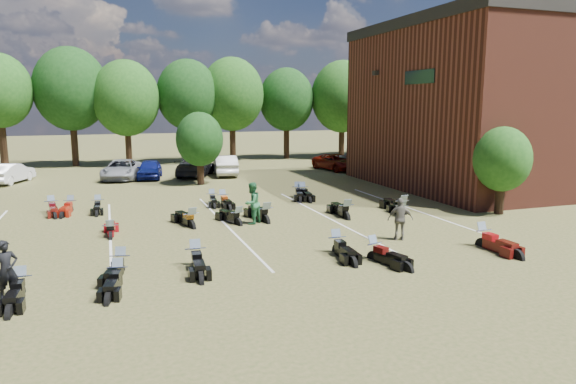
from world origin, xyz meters
name	(u,v)px	position (x,y,z in m)	size (l,w,h in m)	color
ground	(313,236)	(0.00, 0.00, 0.00)	(160.00, 160.00, 0.00)	brown
car_1	(10,173)	(-14.40, 20.49, 0.70)	(1.47, 4.23, 1.39)	silver
car_2	(122,169)	(-7.03, 19.97, 0.71)	(2.35, 5.10, 1.42)	gray
car_3	(195,166)	(-1.69, 19.71, 0.75)	(2.10, 5.17, 1.50)	black
car_4	(150,169)	(-5.07, 19.57, 0.69)	(1.64, 4.07, 1.39)	navy
car_5	(225,165)	(0.61, 19.52, 0.77)	(1.63, 4.68, 1.54)	#B8B8B3
car_6	(337,162)	(10.04, 19.46, 0.67)	(2.22, 4.82, 1.34)	#620D05
car_7	(357,159)	(12.19, 20.03, 0.79)	(2.21, 5.45, 1.58)	#36363A
person_black	(7,270)	(-10.76, -3.69, 0.86)	(0.62, 0.41, 1.71)	black
person_green	(252,203)	(-1.80, 2.99, 0.97)	(0.94, 0.73, 1.93)	#286D3F
person_grey	(400,219)	(3.09, -1.76, 0.87)	(1.02, 0.42, 1.73)	#615D53
motorcycle_0	(21,296)	(-10.47, -3.52, 0.00)	(0.68, 2.13, 1.19)	black
motorcycle_1	(118,285)	(-7.82, -3.50, 0.00)	(0.65, 2.04, 1.14)	black
motorcycle_2	(121,273)	(-7.71, -2.34, 0.00)	(0.67, 2.12, 1.18)	black
motorcycle_3	(196,266)	(-5.28, -2.46, 0.00)	(0.73, 2.28, 1.27)	black
motorcycle_4	(337,253)	(-0.11, -2.61, 0.00)	(0.70, 2.20, 1.23)	black
motorcycle_5	(374,259)	(0.81, -3.79, 0.00)	(0.68, 2.15, 1.20)	black
motorcycle_6	(482,247)	(5.59, -3.70, 0.00)	(0.76, 2.37, 1.32)	#470C0A
motorcycle_7	(111,239)	(-7.98, 2.34, 0.00)	(0.65, 2.03, 1.13)	maroon
motorcycle_8	(192,228)	(-4.56, 3.08, 0.00)	(0.75, 2.36, 1.32)	black
motorcycle_9	(238,225)	(-2.47, 2.96, 0.00)	(0.71, 2.21, 1.23)	black
motorcycle_10	(266,223)	(-1.14, 2.99, 0.00)	(0.79, 2.47, 1.38)	black
motorcycle_11	(346,219)	(2.74, 2.44, 0.00)	(0.78, 2.45, 1.37)	black
motorcycle_12	(402,217)	(5.44, 1.88, 0.00)	(0.66, 2.08, 1.16)	black
motorcycle_13	(402,214)	(5.93, 2.64, 0.00)	(0.77, 2.41, 1.34)	black
motorcycle_14	(52,212)	(-10.76, 8.77, 0.00)	(0.69, 2.16, 1.20)	#4D0F0B
motorcycle_15	(71,212)	(-9.87, 8.67, 0.00)	(0.67, 2.09, 1.16)	maroon
motorcycle_16	(98,210)	(-8.54, 8.55, 0.00)	(0.64, 2.00, 1.12)	black
motorcycle_17	(223,205)	(-2.12, 7.82, 0.00)	(0.67, 2.11, 1.18)	black
motorcycle_18	(212,203)	(-2.60, 8.46, 0.00)	(0.64, 1.99, 1.11)	black
motorcycle_19	(298,197)	(2.57, 8.71, 0.00)	(0.72, 2.25, 1.26)	black
motorcycle_20	(303,197)	(2.82, 8.53, 0.00)	(0.72, 2.27, 1.26)	black
brick_building	(555,105)	(22.00, 9.00, 5.36)	(25.40, 15.20, 10.70)	maroon
tree_line	(184,94)	(-1.00, 29.00, 6.31)	(56.00, 6.00, 9.79)	black
young_tree_near_building	(502,159)	(10.50, 1.00, 2.75)	(2.80, 2.80, 4.16)	black
young_tree_midfield	(200,139)	(-2.00, 15.50, 3.09)	(3.20, 3.20, 4.70)	black
parking_lines	(227,226)	(-3.00, 3.00, 0.01)	(20.10, 14.00, 0.01)	silver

